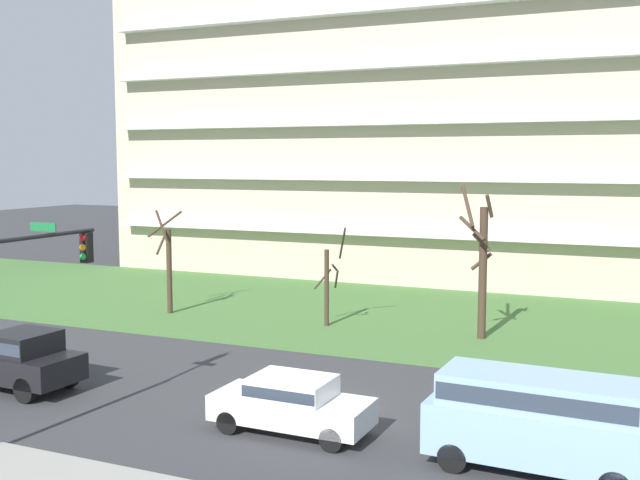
% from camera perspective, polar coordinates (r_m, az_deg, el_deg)
% --- Properties ---
extents(ground, '(160.00, 160.00, 0.00)m').
position_cam_1_polar(ground, '(23.39, -1.20, -12.54)').
color(ground, '#38383A').
extents(grass_lawn_strip, '(80.00, 16.00, 0.08)m').
position_cam_1_polar(grass_lawn_strip, '(36.13, 8.26, -5.87)').
color(grass_lawn_strip, '#477238').
rests_on(grass_lawn_strip, ground).
extents(apartment_building, '(48.73, 14.15, 19.14)m').
position_cam_1_polar(apartment_building, '(49.64, 13.00, 8.33)').
color(apartment_building, beige).
rests_on(apartment_building, ground).
extents(tree_far_left, '(1.60, 1.78, 5.08)m').
position_cam_1_polar(tree_far_left, '(37.24, -11.35, -1.77)').
color(tree_far_left, '#423023').
rests_on(tree_far_left, ground).
extents(tree_left, '(1.66, 1.42, 4.54)m').
position_cam_1_polar(tree_left, '(33.78, 0.66, -3.23)').
color(tree_left, '#423023').
rests_on(tree_left, ground).
extents(tree_center, '(1.44, 1.65, 6.41)m').
position_cam_1_polar(tree_center, '(31.84, 12.04, -1.83)').
color(tree_center, '#423023').
rests_on(tree_center, ground).
extents(van_blue_near_left, '(5.27, 2.20, 2.36)m').
position_cam_1_polar(van_blue_near_left, '(19.22, 16.09, -12.57)').
color(van_blue_near_left, '#8CB2E0').
rests_on(van_blue_near_left, ground).
extents(pickup_black_center_left, '(5.51, 2.31, 1.95)m').
position_cam_1_polar(pickup_black_center_left, '(27.04, -22.27, -8.19)').
color(pickup_black_center_left, black).
rests_on(pickup_black_center_left, ground).
extents(sedan_white_center_right, '(4.42, 1.86, 1.57)m').
position_cam_1_polar(sedan_white_center_right, '(21.18, -2.15, -12.07)').
color(sedan_white_center_right, white).
rests_on(sedan_white_center_right, ground).
extents(traffic_signal_mast, '(0.90, 4.56, 5.76)m').
position_cam_1_polar(traffic_signal_mast, '(21.81, -21.55, -3.68)').
color(traffic_signal_mast, black).
rests_on(traffic_signal_mast, ground).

